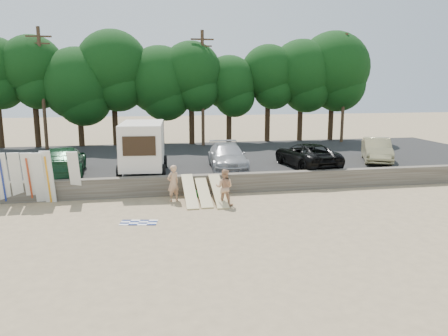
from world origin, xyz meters
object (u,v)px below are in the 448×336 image
Objects in this scene: car_1 at (64,161)px; car_2 at (227,156)px; box_trailer at (143,145)px; cooler at (196,194)px; beachgoer_b at (224,187)px; beachgoer_a at (173,183)px; car_4 at (377,150)px; car_3 at (307,155)px.

car_2 is (9.12, 0.11, -0.04)m from car_1.
cooler is at bearing -46.66° from box_trailer.
cooler is at bearing -35.87° from beachgoer_b.
box_trailer is 2.59× the size of beachgoer_a.
car_1 reaches higher than car_2.
car_2 is 1.10× the size of car_4.
cooler is (-1.14, 1.79, -0.70)m from beachgoer_b.
car_2 is at bearing -152.76° from car_4.
car_2 is at bearing 8.72° from box_trailer.
car_1 is at bearing -6.95° from car_3.
beachgoer_a is at bearing 140.72° from car_1.
car_4 is (5.10, 0.94, 0.03)m from car_3.
car_3 is 7.78m from beachgoer_b.
box_trailer is at bearing -171.78° from car_2.
cooler is at bearing 176.84° from beachgoer_a.
car_1 is 1.02× the size of car_3.
car_1 is at bearing 148.36° from cooler.
car_1 reaches higher than car_4.
box_trailer is 4.35m from car_1.
car_2 is 4.39m from cooler.
beachgoer_b is at bearing -48.85° from box_trailer.
car_1 is 6.95m from beachgoer_a.
car_2 is 4.79m from car_3.
car_4 is at bearing 7.69° from car_2.
box_trailer is 6.34m from beachgoer_b.
cooler is (-12.18, -4.15, -1.29)m from car_4.
box_trailer is at bearing 172.78° from car_1.
car_3 is 5.18m from car_4.
beachgoer_a is at bearing -5.87° from beachgoer_b.
car_3 is at bearing -145.90° from car_4.
car_1 is at bearing -175.23° from car_2.
car_2 is (4.85, 0.35, -0.85)m from box_trailer.
beachgoer_a is 2.59m from beachgoer_b.
car_1 is 2.97× the size of beachgoer_a.
car_3 is at bearing -118.22° from beachgoer_b.
car_4 reaches higher than car_2.
cooler is at bearing 18.23° from car_3.
box_trailer is at bearing -99.90° from beachgoer_a.
car_4 is (9.87, 0.63, 0.02)m from car_2.
beachgoer_b is (-1.17, -5.31, -0.56)m from car_2.
car_1 reaches higher than beachgoer_a.
car_4 reaches higher than cooler.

